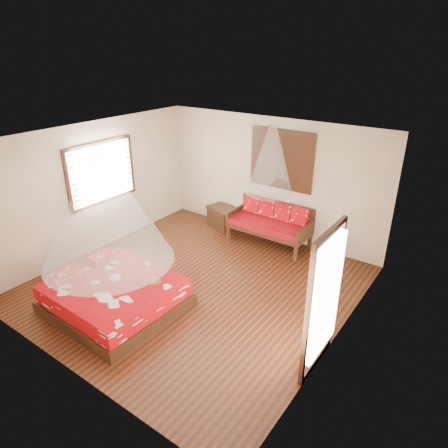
{
  "coord_description": "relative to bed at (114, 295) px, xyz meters",
  "views": [
    {
      "loc": [
        4.23,
        -4.98,
        4.25
      ],
      "look_at": [
        0.27,
        0.55,
        1.15
      ],
      "focal_mm": 32.0,
      "sensor_mm": 36.0,
      "label": 1
    }
  ],
  "objects": [
    {
      "name": "daybed",
      "position": [
        0.97,
        3.77,
        0.27
      ],
      "size": [
        1.86,
        0.83,
        0.96
      ],
      "color": "black",
      "rests_on": "floor"
    },
    {
      "name": "room",
      "position": [
        0.69,
        1.38,
        1.15
      ],
      "size": [
        5.54,
        5.54,
        2.84
      ],
      "color": "black",
      "rests_on": "ground"
    },
    {
      "name": "glazed_door",
      "position": [
        3.41,
        0.78,
        0.82
      ],
      "size": [
        0.08,
        1.02,
        2.16
      ],
      "color": "black",
      "rests_on": "floor"
    },
    {
      "name": "bed",
      "position": [
        0.0,
        0.0,
        0.0
      ],
      "size": [
        2.14,
        1.95,
        0.64
      ],
      "rotation": [
        0.0,
        0.0,
        -0.02
      ],
      "color": "black",
      "rests_on": "floor"
    },
    {
      "name": "mosquito_net_daybed",
      "position": [
        0.97,
        3.63,
        1.75
      ],
      "size": [
        1.02,
        1.02,
        1.5
      ],
      "primitive_type": "cone",
      "color": "white",
      "rests_on": "ceiling"
    },
    {
      "name": "wine_tray",
      "position": [
        0.57,
        0.43,
        0.3
      ],
      "size": [
        0.22,
        0.22,
        0.18
      ],
      "rotation": [
        0.0,
        0.0,
        0.24
      ],
      "color": "brown",
      "rests_on": "bed"
    },
    {
      "name": "window_left",
      "position": [
        -2.01,
        1.58,
        1.45
      ],
      "size": [
        0.1,
        1.74,
        1.34
      ],
      "color": "black",
      "rests_on": "wall_left"
    },
    {
      "name": "storage_chest",
      "position": [
        -0.41,
        3.83,
        0.01
      ],
      "size": [
        0.89,
        0.75,
        0.53
      ],
      "rotation": [
        0.0,
        0.0,
        -0.29
      ],
      "color": "black",
      "rests_on": "floor"
    },
    {
      "name": "shutter_panel",
      "position": [
        0.97,
        4.1,
        1.65
      ],
      "size": [
        1.52,
        0.06,
        1.32
      ],
      "color": "black",
      "rests_on": "wall_back"
    },
    {
      "name": "mosquito_net_main",
      "position": [
        0.02,
        -0.0,
        1.6
      ],
      "size": [
        2.13,
        2.13,
        1.8
      ],
      "primitive_type": "cone",
      "color": "white",
      "rests_on": "ceiling"
    }
  ]
}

